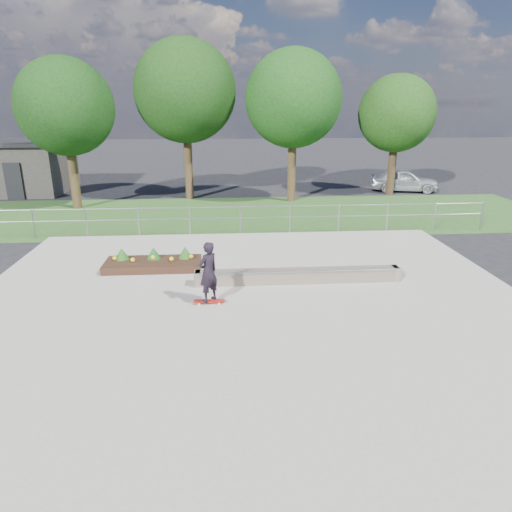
# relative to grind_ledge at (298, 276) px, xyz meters

# --- Properties ---
(ground) EXTENTS (120.00, 120.00, 0.00)m
(ground) POSITION_rel_grind_ledge_xyz_m (-1.47, -2.09, -0.26)
(ground) COLOR black
(ground) RESTS_ON ground
(grass_verge) EXTENTS (30.00, 8.00, 0.02)m
(grass_verge) POSITION_rel_grind_ledge_xyz_m (-1.47, 8.91, -0.25)
(grass_verge) COLOR #284C1E
(grass_verge) RESTS_ON ground
(concrete_slab) EXTENTS (15.00, 15.00, 0.06)m
(concrete_slab) POSITION_rel_grind_ledge_xyz_m (-1.47, -2.09, -0.23)
(concrete_slab) COLOR gray
(concrete_slab) RESTS_ON ground
(fence) EXTENTS (20.06, 0.06, 1.20)m
(fence) POSITION_rel_grind_ledge_xyz_m (-1.47, 5.41, 0.51)
(fence) COLOR gray
(fence) RESTS_ON ground
(tree_far_left) EXTENTS (4.55, 4.55, 7.15)m
(tree_far_left) POSITION_rel_grind_ledge_xyz_m (-9.47, 10.91, 4.59)
(tree_far_left) COLOR #342514
(tree_far_left) RESTS_ON ground
(tree_mid_left) EXTENTS (5.25, 5.25, 8.25)m
(tree_mid_left) POSITION_rel_grind_ledge_xyz_m (-3.97, 12.91, 5.34)
(tree_mid_left) COLOR #342314
(tree_mid_left) RESTS_ON ground
(tree_mid_right) EXTENTS (4.90, 4.90, 7.70)m
(tree_mid_right) POSITION_rel_grind_ledge_xyz_m (1.53, 11.91, 4.97)
(tree_mid_right) COLOR #352615
(tree_mid_right) RESTS_ON ground
(tree_far_right) EXTENTS (4.20, 4.20, 6.60)m
(tree_far_right) POSITION_rel_grind_ledge_xyz_m (7.53, 13.41, 4.21)
(tree_far_right) COLOR black
(tree_far_right) RESTS_ON ground
(grind_ledge) EXTENTS (6.00, 0.44, 0.43)m
(grind_ledge) POSITION_rel_grind_ledge_xyz_m (0.00, 0.00, 0.00)
(grind_ledge) COLOR brown
(grind_ledge) RESTS_ON concrete_slab
(planter_bed) EXTENTS (3.00, 1.20, 0.61)m
(planter_bed) POSITION_rel_grind_ledge_xyz_m (-4.39, 1.57, -0.02)
(planter_bed) COLOR black
(planter_bed) RESTS_ON concrete_slab
(skateboarder) EXTENTS (0.80, 0.68, 1.68)m
(skateboarder) POSITION_rel_grind_ledge_xyz_m (-2.55, -1.31, 0.67)
(skateboarder) COLOR silver
(skateboarder) RESTS_ON concrete_slab
(parked_car) EXTENTS (4.18, 2.40, 1.34)m
(parked_car) POSITION_rel_grind_ledge_xyz_m (8.65, 14.24, 0.40)
(parked_car) COLOR #B5B9BF
(parked_car) RESTS_ON ground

